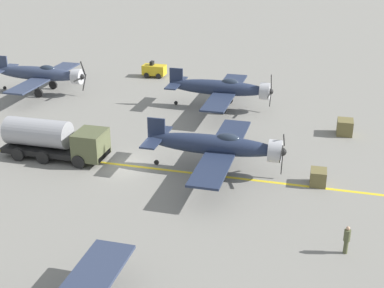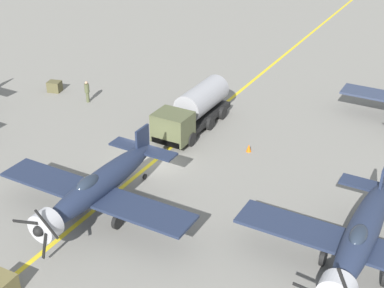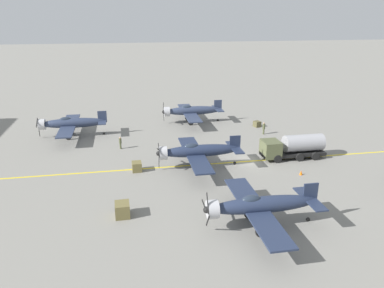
# 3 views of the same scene
# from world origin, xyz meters

# --- Properties ---
(ground_plane) EXTENTS (400.00, 400.00, 0.00)m
(ground_plane) POSITION_xyz_m (0.00, 0.00, 0.00)
(ground_plane) COLOR gray
(taxiway_stripe) EXTENTS (0.30, 160.00, 0.01)m
(taxiway_stripe) POSITION_xyz_m (0.00, 0.00, 0.00)
(taxiway_stripe) COLOR yellow
(taxiway_stripe) RESTS_ON ground
(airplane_mid_center) EXTENTS (12.00, 9.98, 3.65)m
(airplane_mid_center) POSITION_xyz_m (-0.70, 6.38, 2.01)
(airplane_mid_center) COLOR #212B45
(airplane_mid_center) RESTS_ON ground
(airplane_mid_left) EXTENTS (12.00, 9.98, 3.66)m
(airplane_mid_left) POSITION_xyz_m (-14.38, 3.81, 2.01)
(airplane_mid_left) COLOR #232D47
(airplane_mid_left) RESTS_ON ground
(fuel_tanker) EXTENTS (2.67, 8.00, 2.98)m
(fuel_tanker) POSITION_xyz_m (0.09, -5.89, 1.51)
(fuel_tanker) COLOR black
(fuel_tanker) RESTS_ON ground
(ground_crew_walking) EXTENTS (0.40, 0.40, 1.83)m
(ground_crew_walking) POSITION_xyz_m (10.04, -5.88, 1.00)
(ground_crew_walking) COLOR #515638
(ground_crew_walking) RESTS_ON ground
(supply_crate_by_tanker) EXTENTS (1.29, 1.16, 0.90)m
(supply_crate_by_tanker) POSITION_xyz_m (13.97, -6.27, 0.45)
(supply_crate_by_tanker) COLOR brown
(supply_crate_by_tanker) RESTS_ON ground
(supply_crate_outboard) EXTENTS (1.33, 1.12, 1.07)m
(supply_crate_outboard) POSITION_xyz_m (-0.50, 13.45, 0.54)
(supply_crate_outboard) COLOR brown
(supply_crate_outboard) RESTS_ON ground
(traffic_cone) EXTENTS (0.36, 0.36, 0.55)m
(traffic_cone) POSITION_xyz_m (-4.98, -4.64, 0.28)
(traffic_cone) COLOR orange
(traffic_cone) RESTS_ON ground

